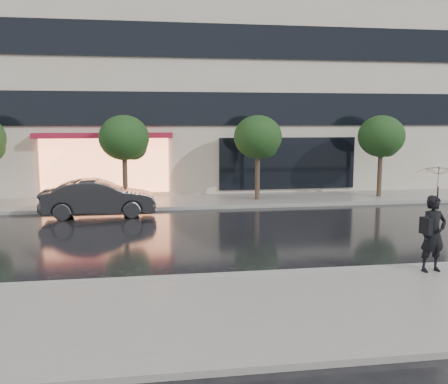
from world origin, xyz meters
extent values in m
plane|color=black|center=(0.00, 0.00, 0.00)|extent=(120.00, 120.00, 0.00)
cube|color=slate|center=(0.00, -3.25, 0.06)|extent=(60.00, 4.50, 0.12)
cube|color=slate|center=(0.00, 10.25, 0.06)|extent=(60.00, 3.50, 0.12)
cube|color=gray|center=(0.00, -1.00, 0.07)|extent=(60.00, 0.25, 0.14)
cube|color=gray|center=(0.00, 8.50, 0.07)|extent=(60.00, 0.25, 0.14)
cube|color=#BDB4A0|center=(0.00, 18.00, 9.00)|extent=(30.00, 12.00, 18.00)
cube|color=black|center=(0.00, 11.94, 4.30)|extent=(28.00, 0.12, 1.60)
cube|color=black|center=(0.00, 11.94, 7.50)|extent=(28.00, 0.12, 1.60)
cube|color=#FF8C59|center=(-4.00, 11.92, 1.60)|extent=(6.00, 0.10, 2.60)
cube|color=maroon|center=(-4.00, 11.59, 3.05)|extent=(6.40, 0.70, 0.25)
cube|color=black|center=(5.00, 11.94, 1.60)|extent=(7.00, 0.10, 2.60)
cylinder|color=#33261C|center=(-3.00, 10.00, 1.10)|extent=(0.22, 0.22, 2.20)
ellipsoid|color=black|center=(-3.00, 10.00, 3.00)|extent=(2.20, 2.20, 1.98)
sphere|color=black|center=(-2.60, 10.20, 2.60)|extent=(1.20, 1.20, 1.20)
cylinder|color=#33261C|center=(3.00, 10.00, 1.10)|extent=(0.22, 0.22, 2.20)
ellipsoid|color=black|center=(3.00, 10.00, 3.00)|extent=(2.20, 2.20, 1.98)
sphere|color=black|center=(3.40, 10.20, 2.60)|extent=(1.20, 1.20, 1.20)
cylinder|color=#33261C|center=(9.00, 10.00, 1.10)|extent=(0.22, 0.22, 2.20)
ellipsoid|color=black|center=(9.00, 10.00, 3.00)|extent=(2.20, 2.20, 1.98)
sphere|color=black|center=(9.40, 10.20, 2.60)|extent=(1.20, 1.20, 1.20)
imported|color=black|center=(-3.93, 7.52, 0.73)|extent=(4.47, 1.70, 1.45)
imported|color=black|center=(4.77, -1.50, 1.05)|extent=(0.73, 0.53, 1.86)
imported|color=#360910|center=(4.83, -1.49, 2.25)|extent=(1.12, 1.14, 0.91)
cylinder|color=black|center=(4.83, -1.49, 1.73)|extent=(0.02, 0.02, 0.93)
cube|color=black|center=(4.51, -1.60, 1.28)|extent=(0.17, 0.36, 0.40)
camera|label=1|loc=(-2.04, -12.35, 3.79)|focal=40.00mm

